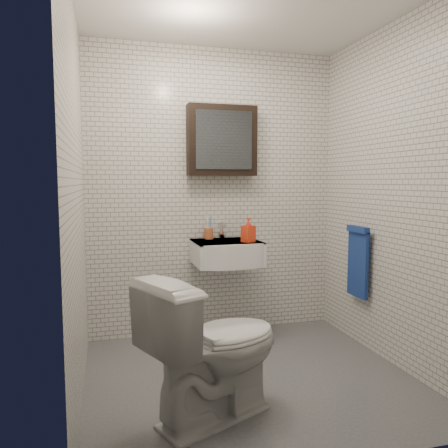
# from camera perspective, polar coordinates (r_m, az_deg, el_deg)

# --- Properties ---
(ground) EXTENTS (2.20, 2.00, 0.01)m
(ground) POSITION_cam_1_polar(r_m,az_deg,el_deg) (3.20, 3.34, -19.31)
(ground) COLOR #4A4D52
(ground) RESTS_ON ground
(room_shell) EXTENTS (2.22, 2.02, 2.51)m
(room_shell) POSITION_cam_1_polar(r_m,az_deg,el_deg) (2.90, 3.51, 7.86)
(room_shell) COLOR silver
(room_shell) RESTS_ON ground
(washbasin) EXTENTS (0.55, 0.50, 0.20)m
(washbasin) POSITION_cam_1_polar(r_m,az_deg,el_deg) (3.67, 0.51, -3.75)
(washbasin) COLOR white
(washbasin) RESTS_ON room_shell
(faucet) EXTENTS (0.06, 0.20, 0.15)m
(faucet) POSITION_cam_1_polar(r_m,az_deg,el_deg) (3.83, -0.28, -0.91)
(faucet) COLOR silver
(faucet) RESTS_ON washbasin
(mirror_cabinet) EXTENTS (0.60, 0.15, 0.60)m
(mirror_cabinet) POSITION_cam_1_polar(r_m,az_deg,el_deg) (3.82, -0.27, 10.82)
(mirror_cabinet) COLOR black
(mirror_cabinet) RESTS_ON room_shell
(towel_rail) EXTENTS (0.09, 0.30, 0.58)m
(towel_rail) POSITION_cam_1_polar(r_m,az_deg,el_deg) (3.73, 17.10, -4.35)
(towel_rail) COLOR silver
(towel_rail) RESTS_ON room_shell
(toothbrush_cup) EXTENTS (0.09, 0.09, 0.21)m
(toothbrush_cup) POSITION_cam_1_polar(r_m,az_deg,el_deg) (3.82, -2.01, -1.17)
(toothbrush_cup) COLOR #B7562D
(toothbrush_cup) RESTS_ON washbasin
(soap_bottle) EXTENTS (0.12, 0.12, 0.20)m
(soap_bottle) POSITION_cam_1_polar(r_m,az_deg,el_deg) (3.61, 3.19, -0.79)
(soap_bottle) COLOR orange
(soap_bottle) RESTS_ON washbasin
(toilet) EXTENTS (0.94, 0.77, 0.84)m
(toilet) POSITION_cam_1_polar(r_m,az_deg,el_deg) (2.57, -1.26, -15.63)
(toilet) COLOR silver
(toilet) RESTS_ON ground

